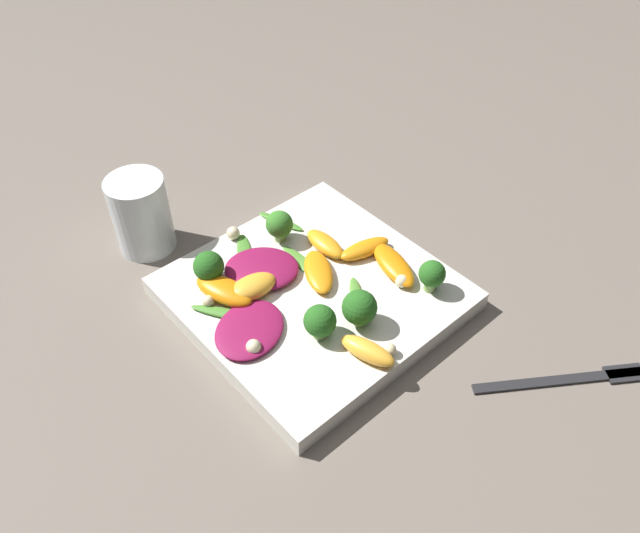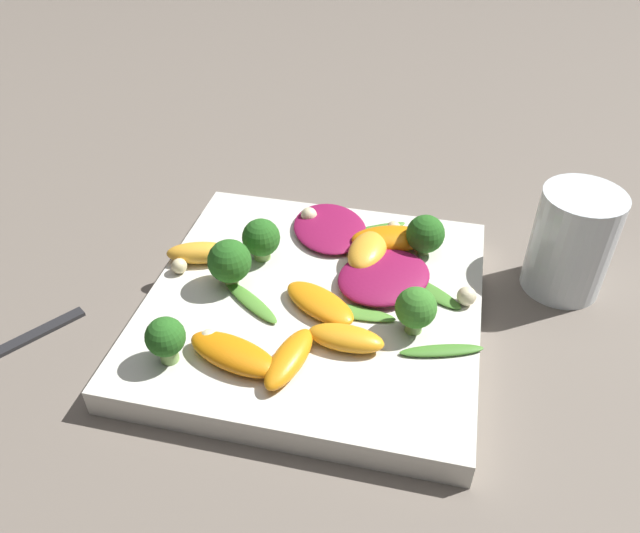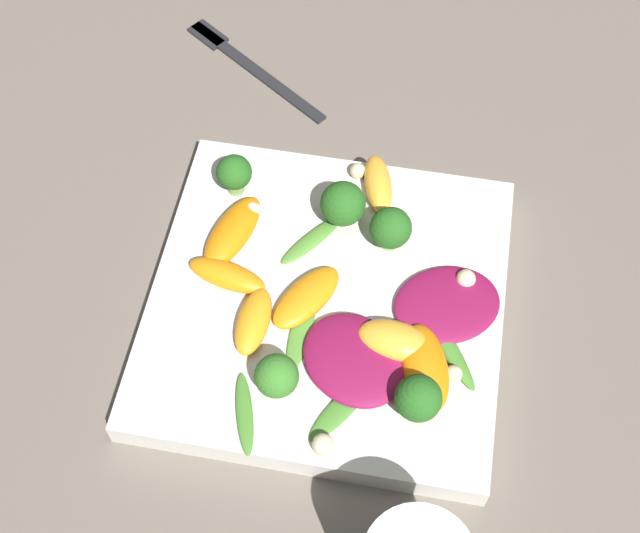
% 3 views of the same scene
% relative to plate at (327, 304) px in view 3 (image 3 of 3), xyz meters
% --- Properties ---
extents(ground_plane, '(2.40, 2.40, 0.00)m').
position_rel_plate_xyz_m(ground_plane, '(0.00, 0.00, -0.01)').
color(ground_plane, '#6B6056').
extents(plate, '(0.28, 0.28, 0.02)m').
position_rel_plate_xyz_m(plate, '(0.00, 0.00, 0.00)').
color(plate, silver).
rests_on(plate, ground_plane).
extents(fork, '(0.12, 0.16, 0.01)m').
position_rel_plate_xyz_m(fork, '(0.27, 0.13, -0.01)').
color(fork, '#262628').
rests_on(fork, ground_plane).
extents(radicchio_leaf_0, '(0.10, 0.11, 0.01)m').
position_rel_plate_xyz_m(radicchio_leaf_0, '(0.01, -0.09, 0.02)').
color(radicchio_leaf_0, maroon).
rests_on(radicchio_leaf_0, plate).
extents(radicchio_leaf_1, '(0.11, 0.11, 0.01)m').
position_rel_plate_xyz_m(radicchio_leaf_1, '(-0.06, -0.03, 0.02)').
color(radicchio_leaf_1, maroon).
rests_on(radicchio_leaf_1, plate).
extents(orange_segment_0, '(0.07, 0.04, 0.02)m').
position_rel_plate_xyz_m(orange_segment_0, '(0.11, -0.02, 0.02)').
color(orange_segment_0, '#FCAD33').
rests_on(orange_segment_0, plate).
extents(orange_segment_1, '(0.06, 0.03, 0.02)m').
position_rel_plate_xyz_m(orange_segment_1, '(-0.04, 0.05, 0.02)').
color(orange_segment_1, orange).
rests_on(orange_segment_1, plate).
extents(orange_segment_2, '(0.04, 0.06, 0.02)m').
position_rel_plate_xyz_m(orange_segment_2, '(-0.04, -0.06, 0.02)').
color(orange_segment_2, '#FCAD33').
rests_on(orange_segment_2, plate).
extents(orange_segment_3, '(0.08, 0.05, 0.02)m').
position_rel_plate_xyz_m(orange_segment_3, '(-0.05, -0.08, 0.02)').
color(orange_segment_3, orange).
rests_on(orange_segment_3, plate).
extents(orange_segment_4, '(0.04, 0.07, 0.02)m').
position_rel_plate_xyz_m(orange_segment_4, '(0.00, 0.08, 0.02)').
color(orange_segment_4, orange).
rests_on(orange_segment_4, plate).
extents(orange_segment_5, '(0.08, 0.06, 0.01)m').
position_rel_plate_xyz_m(orange_segment_5, '(-0.01, 0.02, 0.02)').
color(orange_segment_5, orange).
rests_on(orange_segment_5, plate).
extents(orange_segment_6, '(0.08, 0.05, 0.02)m').
position_rel_plate_xyz_m(orange_segment_6, '(0.04, 0.09, 0.02)').
color(orange_segment_6, orange).
rests_on(orange_segment_6, plate).
extents(broccoli_floret_0, '(0.04, 0.04, 0.04)m').
position_rel_plate_xyz_m(broccoli_floret_0, '(-0.09, -0.08, 0.03)').
color(broccoli_floret_0, '#7A9E51').
rests_on(broccoli_floret_0, plate).
extents(broccoli_floret_1, '(0.03, 0.03, 0.04)m').
position_rel_plate_xyz_m(broccoli_floret_1, '(0.09, 0.10, 0.03)').
color(broccoli_floret_1, '#84AD5B').
rests_on(broccoli_floret_1, plate).
extents(broccoli_floret_2, '(0.03, 0.03, 0.04)m').
position_rel_plate_xyz_m(broccoli_floret_2, '(-0.09, 0.02, 0.04)').
color(broccoli_floret_2, '#84AD5B').
rests_on(broccoli_floret_2, plate).
extents(broccoli_floret_3, '(0.03, 0.03, 0.04)m').
position_rel_plate_xyz_m(broccoli_floret_3, '(0.06, -0.04, 0.03)').
color(broccoli_floret_3, '#84AD5B').
rests_on(broccoli_floret_3, plate).
extents(broccoli_floret_4, '(0.04, 0.04, 0.04)m').
position_rel_plate_xyz_m(broccoli_floret_4, '(0.07, -0.00, 0.04)').
color(broccoli_floret_4, '#84AD5B').
rests_on(broccoli_floret_4, plate).
extents(arugula_sprig_0, '(0.07, 0.03, 0.00)m').
position_rel_plate_xyz_m(arugula_sprig_0, '(-0.11, 0.04, 0.01)').
color(arugula_sprig_0, '#47842D').
rests_on(arugula_sprig_0, plate).
extents(arugula_sprig_1, '(0.06, 0.05, 0.00)m').
position_rel_plate_xyz_m(arugula_sprig_1, '(0.05, 0.02, 0.01)').
color(arugula_sprig_1, '#518E33').
rests_on(arugula_sprig_1, plate).
extents(arugula_sprig_2, '(0.07, 0.05, 0.00)m').
position_rel_plate_xyz_m(arugula_sprig_2, '(-0.09, -0.03, 0.01)').
color(arugula_sprig_2, '#47842D').
rests_on(arugula_sprig_2, plate).
extents(arugula_sprig_3, '(0.09, 0.06, 0.01)m').
position_rel_plate_xyz_m(arugula_sprig_3, '(-0.02, -0.10, 0.02)').
color(arugula_sprig_3, '#47842D').
rests_on(arugula_sprig_3, plate).
extents(arugula_sprig_4, '(0.08, 0.02, 0.00)m').
position_rel_plate_xyz_m(arugula_sprig_4, '(-0.03, 0.01, 0.01)').
color(arugula_sprig_4, '#518E33').
rests_on(arugula_sprig_4, plate).
extents(macadamia_nut_0, '(0.02, 0.02, 0.02)m').
position_rel_plate_xyz_m(macadamia_nut_0, '(-0.13, -0.02, 0.02)').
color(macadamia_nut_0, beige).
rests_on(macadamia_nut_0, plate).
extents(macadamia_nut_1, '(0.01, 0.01, 0.01)m').
position_rel_plate_xyz_m(macadamia_nut_1, '(-0.05, -0.11, 0.02)').
color(macadamia_nut_1, beige).
rests_on(macadamia_nut_1, plate).
extents(macadamia_nut_2, '(0.02, 0.02, 0.02)m').
position_rel_plate_xyz_m(macadamia_nut_2, '(0.03, -0.11, 0.02)').
color(macadamia_nut_2, beige).
rests_on(macadamia_nut_2, plate).
extents(macadamia_nut_3, '(0.02, 0.02, 0.02)m').
position_rel_plate_xyz_m(macadamia_nut_3, '(0.07, 0.07, 0.02)').
color(macadamia_nut_3, beige).
rests_on(macadamia_nut_3, plate).
extents(macadamia_nut_4, '(0.01, 0.01, 0.01)m').
position_rel_plate_xyz_m(macadamia_nut_4, '(0.12, -0.01, 0.02)').
color(macadamia_nut_4, beige).
rests_on(macadamia_nut_4, plate).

